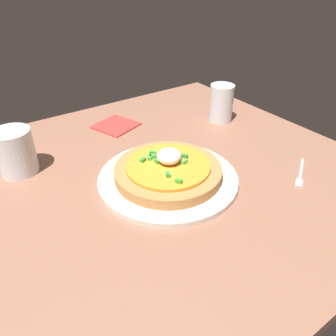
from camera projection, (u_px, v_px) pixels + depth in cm
name	position (u px, v px, depth cm)	size (l,w,h in cm)	color
dining_table	(144.00, 182.00, 70.09)	(97.01, 83.09, 2.68)	#8F5F4A
plate	(168.00, 178.00, 68.15)	(29.07, 29.07, 1.10)	silver
pizza	(168.00, 170.00, 67.05)	(22.16, 22.16, 5.97)	#C37E45
cup_near	(221.00, 104.00, 90.85)	(6.59, 6.59, 10.24)	silver
cup_far	(16.00, 153.00, 68.89)	(8.06, 8.06, 9.74)	silver
fork	(300.00, 175.00, 69.72)	(10.37, 7.01, 0.50)	#B7B7BC
napkin	(116.00, 126.00, 89.95)	(10.22, 10.22, 0.40)	red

